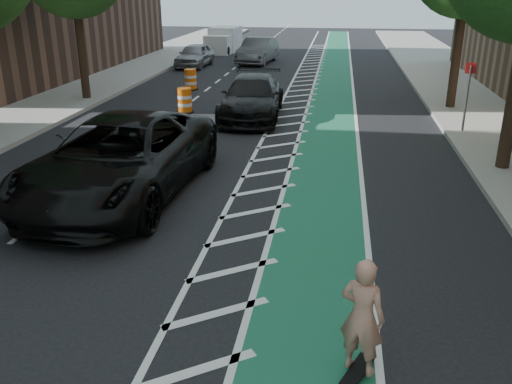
% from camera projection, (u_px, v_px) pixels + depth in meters
% --- Properties ---
extents(ground, '(120.00, 120.00, 0.00)m').
position_uv_depth(ground, '(127.00, 306.00, 8.88)').
color(ground, black).
rests_on(ground, ground).
extents(bike_lane, '(2.00, 90.00, 0.01)m').
position_uv_depth(bike_lane, '(327.00, 145.00, 17.68)').
color(bike_lane, '#195941').
rests_on(bike_lane, ground).
extents(buffer_strip, '(1.40, 90.00, 0.01)m').
position_uv_depth(buffer_strip, '(282.00, 143.00, 17.89)').
color(buffer_strip, silver).
rests_on(buffer_strip, ground).
extents(curb_right, '(0.12, 90.00, 0.16)m').
position_uv_depth(curb_right, '(457.00, 148.00, 17.09)').
color(curb_right, gray).
rests_on(curb_right, ground).
extents(curb_left, '(0.12, 90.00, 0.16)m').
position_uv_depth(curb_left, '(40.00, 131.00, 19.05)').
color(curb_left, gray).
rests_on(curb_left, ground).
extents(sign_post, '(0.35, 0.08, 2.47)m').
position_uv_depth(sign_post, '(467.00, 96.00, 18.40)').
color(sign_post, '#4C4C4C').
rests_on(sign_post, ground).
extents(skateboard, '(0.50, 0.78, 0.10)m').
position_uv_depth(skateboard, '(358.00, 370.00, 7.28)').
color(skateboard, black).
rests_on(skateboard, ground).
extents(skateboarder, '(0.71, 0.61, 1.66)m').
position_uv_depth(skateboarder, '(362.00, 317.00, 6.98)').
color(skateboarder, tan).
rests_on(skateboarder, skateboard).
extents(suv_near, '(3.59, 7.13, 1.93)m').
position_uv_depth(suv_near, '(121.00, 158.00, 13.17)').
color(suv_near, black).
rests_on(suv_near, ground).
extents(suv_far, '(2.45, 5.56, 1.59)m').
position_uv_depth(suv_far, '(252.00, 97.00, 21.06)').
color(suv_far, black).
rests_on(suv_far, ground).
extents(car_silver, '(1.89, 4.28, 1.43)m').
position_uv_depth(car_silver, '(195.00, 55.00, 34.02)').
color(car_silver, gray).
rests_on(car_silver, ground).
extents(car_grey, '(2.31, 5.11, 1.63)m').
position_uv_depth(car_grey, '(258.00, 51.00, 35.55)').
color(car_grey, '#515255').
rests_on(car_grey, ground).
extents(box_truck, '(2.22, 4.47, 1.81)m').
position_uv_depth(box_truck, '(224.00, 41.00, 41.37)').
color(box_truck, silver).
rests_on(box_truck, ground).
extents(barrel_a, '(0.73, 0.73, 1.00)m').
position_uv_depth(barrel_a, '(135.00, 132.00, 17.45)').
color(barrel_a, orange).
rests_on(barrel_a, ground).
extents(barrel_b, '(0.73, 0.73, 1.00)m').
position_uv_depth(barrel_b, '(185.00, 101.00, 22.02)').
color(barrel_b, orange).
rests_on(barrel_b, ground).
extents(barrel_c, '(0.73, 0.73, 1.00)m').
position_uv_depth(barrel_c, '(191.00, 80.00, 26.79)').
color(barrel_c, '#F55F0C').
rests_on(barrel_c, ground).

